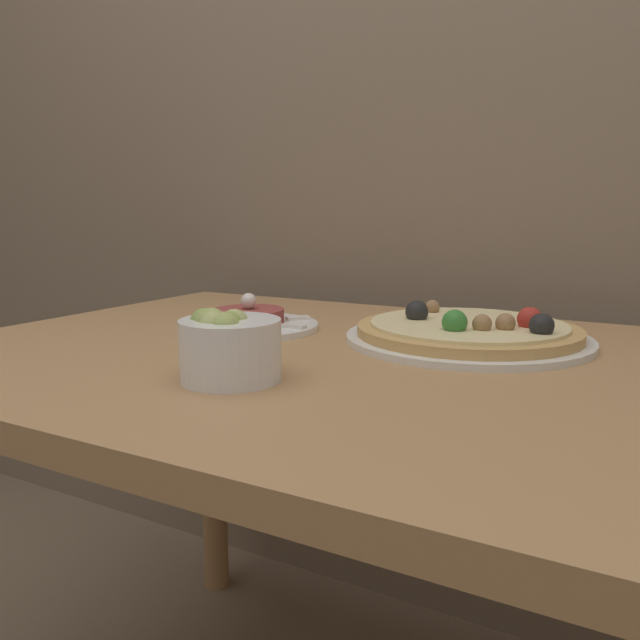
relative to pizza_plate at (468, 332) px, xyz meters
The scene contains 5 objects.
back_wall 0.71m from the pizza_plate, 114.87° to the left, with size 8.00×0.05×2.60m.
dining_table 0.26m from the pizza_plate, 141.90° to the right, with size 1.08×0.83×0.73m.
pizza_plate is the anchor object (origin of this frame).
tartare_plate 0.36m from the pizza_plate, 168.18° to the right, with size 0.23×0.23×0.06m.
small_bowl 0.39m from the pizza_plate, 118.45° to the right, with size 0.12×0.12×0.09m.
Camera 1 is at (0.43, -0.35, 0.92)m, focal length 35.00 mm.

